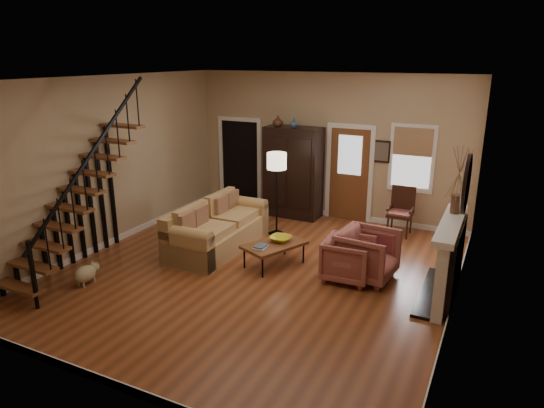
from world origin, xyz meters
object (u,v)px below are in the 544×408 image
at_px(armchair_right, 367,255).
at_px(floor_lamp, 277,195).
at_px(armoire, 293,172).
at_px(coffee_table, 274,254).
at_px(side_chair, 400,212).
at_px(armchair_left, 348,259).
at_px(sofa, 218,227).

bearing_deg(armchair_right, floor_lamp, 67.14).
height_order(armoire, coffee_table, armoire).
xyz_separation_m(coffee_table, armchair_right, (1.63, 0.23, 0.21)).
bearing_deg(floor_lamp, side_chair, 25.52).
height_order(armoire, floor_lamp, armoire).
bearing_deg(floor_lamp, armchair_left, -35.05).
bearing_deg(armoire, coffee_table, -72.83).
distance_m(sofa, floor_lamp, 1.45).
bearing_deg(armchair_left, floor_lamp, 51.82).
bearing_deg(side_chair, floor_lamp, -154.48).
xyz_separation_m(sofa, side_chair, (3.04, 2.32, 0.07)).
xyz_separation_m(armchair_left, floor_lamp, (-2.02, 1.42, 0.51)).
xyz_separation_m(coffee_table, side_chair, (1.69, 2.57, 0.30)).
bearing_deg(floor_lamp, sofa, -120.14).
bearing_deg(side_chair, armchair_left, -97.29).
distance_m(coffee_table, armchair_left, 1.38).
distance_m(armchair_left, armchair_right, 0.33).
bearing_deg(armchair_left, armchair_right, -57.28).
relative_size(sofa, armchair_right, 2.56).
distance_m(armoire, armchair_left, 3.59).
xyz_separation_m(armoire, armchair_right, (2.49, -2.54, -0.63)).
relative_size(coffee_table, side_chair, 1.09).
relative_size(coffee_table, armchair_right, 1.19).
height_order(armchair_right, floor_lamp, floor_lamp).
relative_size(armchair_right, floor_lamp, 0.53).
relative_size(armchair_right, side_chair, 0.91).
bearing_deg(coffee_table, floor_lamp, 114.04).
bearing_deg(coffee_table, armoire, 107.17).
bearing_deg(coffee_table, armchair_left, 1.64).
height_order(coffee_table, armchair_left, armchair_left).
relative_size(armoire, armchair_left, 2.60).
bearing_deg(side_chair, sofa, -142.68).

